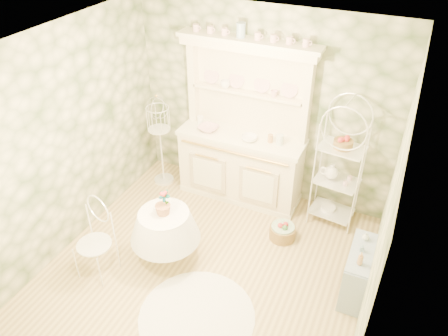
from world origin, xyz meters
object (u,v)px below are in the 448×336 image
at_px(side_shelf, 357,272).
at_px(cafe_chair, 95,247).
at_px(birdcage_stand, 160,142).
at_px(kitchen_dresser, 242,126).
at_px(bakers_rack, 340,163).
at_px(round_table, 166,235).
at_px(floor_basket, 283,231).

distance_m(side_shelf, cafe_chair, 2.98).
bearing_deg(birdcage_stand, kitchen_dresser, 8.11).
height_order(kitchen_dresser, bakers_rack, kitchen_dresser).
bearing_deg(side_shelf, birdcage_stand, 162.58).
bearing_deg(round_table, kitchen_dresser, 78.55).
xyz_separation_m(kitchen_dresser, side_shelf, (1.88, -1.14, -0.84)).
height_order(bakers_rack, floor_basket, bakers_rack).
height_order(kitchen_dresser, birdcage_stand, kitchen_dresser).
relative_size(kitchen_dresser, floor_basket, 6.77).
bearing_deg(cafe_chair, floor_basket, 50.84).
xyz_separation_m(birdcage_stand, floor_basket, (2.07, -0.47, -0.59)).
height_order(side_shelf, cafe_chair, cafe_chair).
bearing_deg(floor_basket, birdcage_stand, 167.22).
relative_size(cafe_chair, birdcage_stand, 0.58).
distance_m(kitchen_dresser, bakers_rack, 1.37).
relative_size(side_shelf, birdcage_stand, 0.50).
relative_size(bakers_rack, cafe_chair, 2.26).
bearing_deg(bakers_rack, floor_basket, -121.21).
height_order(kitchen_dresser, floor_basket, kitchen_dresser).
xyz_separation_m(kitchen_dresser, floor_basket, (0.86, -0.64, -1.04)).
bearing_deg(floor_basket, cafe_chair, -140.85).
bearing_deg(kitchen_dresser, side_shelf, -31.34).
relative_size(bakers_rack, side_shelf, 2.63).
distance_m(kitchen_dresser, cafe_chair, 2.42).
bearing_deg(side_shelf, kitchen_dresser, 148.74).
xyz_separation_m(cafe_chair, floor_basket, (1.80, 1.47, -0.30)).
bearing_deg(birdcage_stand, side_shelf, -17.50).
bearing_deg(floor_basket, round_table, -141.83).
distance_m(round_table, birdcage_stand, 1.69).
bearing_deg(cafe_chair, bakers_rack, 54.10).
height_order(side_shelf, birdcage_stand, birdcage_stand).
distance_m(kitchen_dresser, floor_basket, 1.49).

